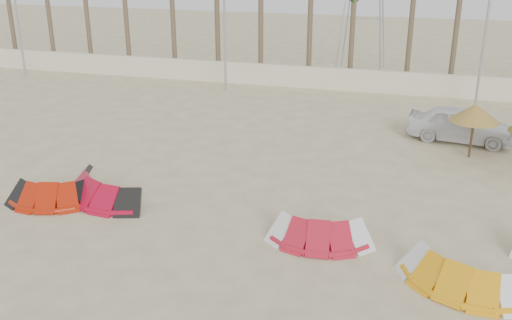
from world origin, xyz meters
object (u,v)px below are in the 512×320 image
(kite_red_right, at_px, (321,228))
(kite_red_mid, at_px, (107,185))
(kite_red_left, at_px, (57,190))
(car, at_px, (460,124))
(kite_orange, at_px, (460,270))
(parasol_left, at_px, (475,113))

(kite_red_right, bearing_deg, kite_red_mid, 172.54)
(kite_red_right, bearing_deg, kite_red_left, 178.92)
(kite_red_right, xyz_separation_m, car, (4.21, 10.66, 0.35))
(kite_red_mid, relative_size, car, 0.92)
(kite_red_left, height_order, kite_orange, same)
(kite_red_mid, relative_size, kite_orange, 1.13)
(kite_orange, bearing_deg, car, 88.05)
(kite_red_left, xyz_separation_m, parasol_left, (13.61, 8.45, 1.46))
(kite_orange, bearing_deg, parasol_left, 85.69)
(kite_red_mid, bearing_deg, kite_orange, -11.23)
(kite_red_mid, distance_m, car, 15.28)
(parasol_left, bearing_deg, car, 99.48)
(kite_red_right, xyz_separation_m, kite_orange, (3.81, -1.27, 0.00))
(kite_orange, bearing_deg, kite_red_right, 161.54)
(kite_red_mid, distance_m, kite_red_right, 7.69)
(parasol_left, bearing_deg, kite_red_mid, -147.95)
(kite_red_mid, bearing_deg, car, 39.20)
(kite_red_left, relative_size, kite_red_right, 1.06)
(kite_red_mid, height_order, parasol_left, parasol_left)
(kite_red_mid, distance_m, parasol_left, 14.44)
(kite_red_right, distance_m, kite_orange, 4.01)
(kite_red_mid, xyz_separation_m, kite_orange, (11.43, -2.27, -0.00))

